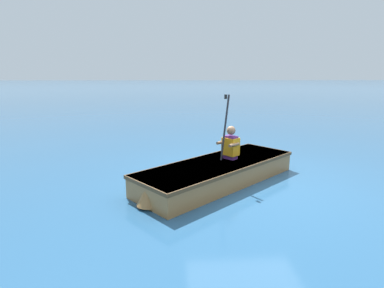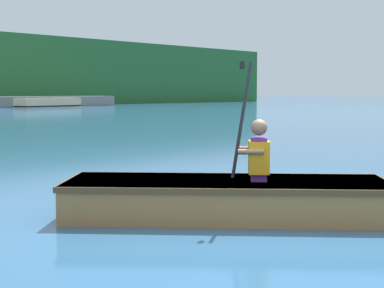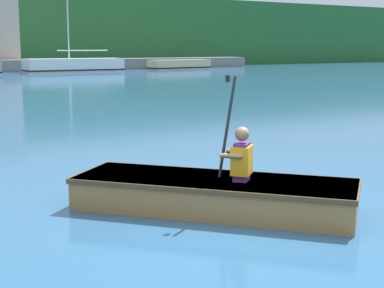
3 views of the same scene
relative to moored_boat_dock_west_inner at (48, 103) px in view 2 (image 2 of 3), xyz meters
The scene contains 4 objects.
ground_plane 44.66m from the moored_boat_dock_west_inner, 120.15° to the right, with size 300.00×300.00×0.00m, color #28567F.
moored_boat_dock_west_inner is the anchor object (origin of this frame).
rowboat_foreground 44.05m from the moored_boat_dock_west_inner, 120.61° to the right, with size 3.02×3.30×0.39m.
person_paddler 44.17m from the moored_boat_dock_west_inner, 120.16° to the right, with size 0.46×0.46×1.24m.
Camera 2 is at (-4.65, -3.25, 1.32)m, focal length 55.00 mm.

